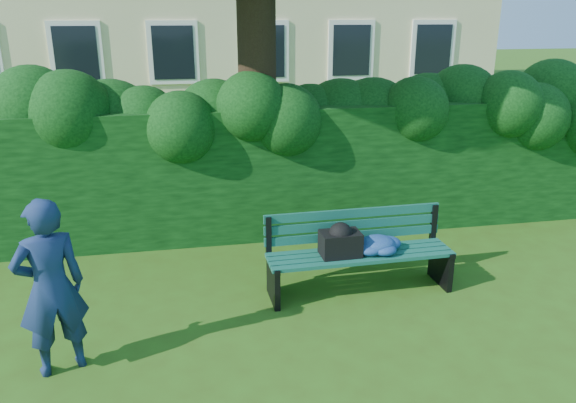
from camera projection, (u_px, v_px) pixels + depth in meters
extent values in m
plane|color=#315014|center=(299.00, 301.00, 6.12)|extent=(80.00, 80.00, 0.00)
cube|color=white|center=(76.00, 54.00, 14.10)|extent=(1.30, 0.08, 1.60)
cube|color=black|center=(76.00, 54.00, 14.07)|extent=(1.05, 0.04, 1.35)
cube|color=white|center=(173.00, 53.00, 14.54)|extent=(1.30, 0.08, 1.60)
cube|color=black|center=(173.00, 53.00, 14.50)|extent=(1.05, 0.04, 1.35)
cube|color=white|center=(265.00, 51.00, 14.98)|extent=(1.30, 0.08, 1.60)
cube|color=black|center=(265.00, 52.00, 14.94)|extent=(1.05, 0.04, 1.35)
cube|color=white|center=(351.00, 50.00, 15.41)|extent=(1.30, 0.08, 1.60)
cube|color=black|center=(351.00, 50.00, 15.38)|extent=(1.05, 0.04, 1.35)
cube|color=white|center=(433.00, 49.00, 15.85)|extent=(1.30, 0.08, 1.60)
cube|color=black|center=(433.00, 49.00, 15.81)|extent=(1.05, 0.04, 1.35)
cube|color=black|center=(266.00, 169.00, 7.88)|extent=(10.00, 1.00, 1.80)
cylinder|color=black|center=(257.00, 50.00, 7.18)|extent=(0.50, 0.50, 5.07)
cube|color=#0D4235|center=(366.00, 261.00, 6.02)|extent=(2.07, 0.14, 0.04)
cube|color=#0D4235|center=(362.00, 257.00, 6.14)|extent=(2.07, 0.14, 0.04)
cube|color=#0D4235|center=(359.00, 253.00, 6.25)|extent=(2.07, 0.14, 0.04)
cube|color=#0D4235|center=(355.00, 248.00, 6.36)|extent=(2.07, 0.14, 0.04)
cube|color=#0D4235|center=(353.00, 235.00, 6.39)|extent=(2.07, 0.08, 0.10)
cube|color=#0D4235|center=(353.00, 224.00, 6.36)|extent=(2.07, 0.08, 0.10)
cube|color=#0D4235|center=(354.00, 213.00, 6.33)|extent=(2.07, 0.08, 0.10)
cube|color=black|center=(273.00, 282.00, 6.07)|extent=(0.07, 0.50, 0.44)
cube|color=black|center=(269.00, 236.00, 6.17)|extent=(0.06, 0.06, 0.45)
cube|color=black|center=(274.00, 266.00, 5.95)|extent=(0.07, 0.42, 0.05)
cube|color=black|center=(441.00, 266.00, 6.46)|extent=(0.07, 0.50, 0.44)
cube|color=black|center=(434.00, 223.00, 6.56)|extent=(0.06, 0.06, 0.45)
cube|color=black|center=(444.00, 250.00, 6.34)|extent=(0.07, 0.42, 0.05)
cube|color=white|center=(341.00, 256.00, 6.09)|extent=(0.18, 0.13, 0.02)
cube|color=black|center=(340.00, 244.00, 6.09)|extent=(0.44, 0.30, 0.27)
imported|color=navy|center=(50.00, 288.00, 4.71)|extent=(0.68, 0.57, 1.59)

